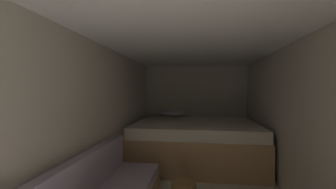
{
  "coord_description": "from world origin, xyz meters",
  "views": [
    {
      "loc": [
        0.02,
        -0.35,
        1.38
      ],
      "look_at": [
        -0.39,
        2.62,
        1.32
      ],
      "focal_mm": 22.02,
      "sensor_mm": 36.0,
      "label": 1
    }
  ],
  "objects": [
    {
      "name": "ceiling_slab",
      "position": [
        0.0,
        2.07,
        2.0
      ],
      "size": [
        2.5,
        5.15,
        0.05
      ],
      "primitive_type": "cube",
      "color": "white",
      "rests_on": "wall_left"
    },
    {
      "name": "bed",
      "position": [
        -0.0,
        3.68,
        0.39
      ],
      "size": [
        2.28,
        1.84,
        0.93
      ],
      "color": "tan",
      "rests_on": "ground"
    },
    {
      "name": "wall_right",
      "position": [
        1.22,
        2.07,
        0.99
      ],
      "size": [
        0.05,
        5.15,
        1.97
      ],
      "primitive_type": "cube",
      "color": "beige",
      "rests_on": "ground"
    },
    {
      "name": "wall_back",
      "position": [
        0.0,
        4.68,
        0.99
      ],
      "size": [
        2.5,
        0.05,
        1.97
      ],
      "primitive_type": "cube",
      "color": "beige",
      "rests_on": "ground"
    },
    {
      "name": "wall_left",
      "position": [
        -1.22,
        2.07,
        0.99
      ],
      "size": [
        0.05,
        5.15,
        1.97
      ],
      "primitive_type": "cube",
      "color": "beige",
      "rests_on": "ground"
    }
  ]
}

